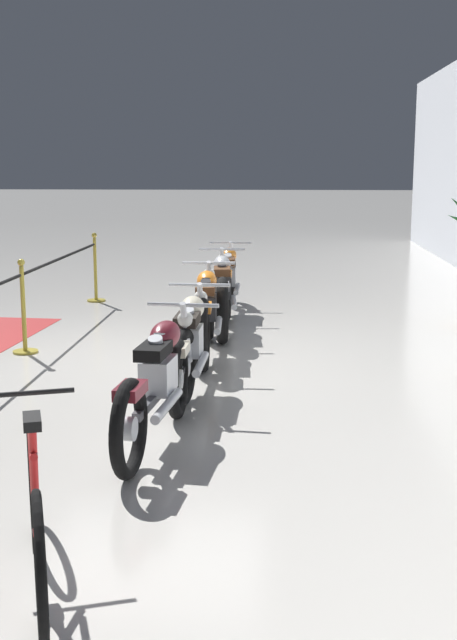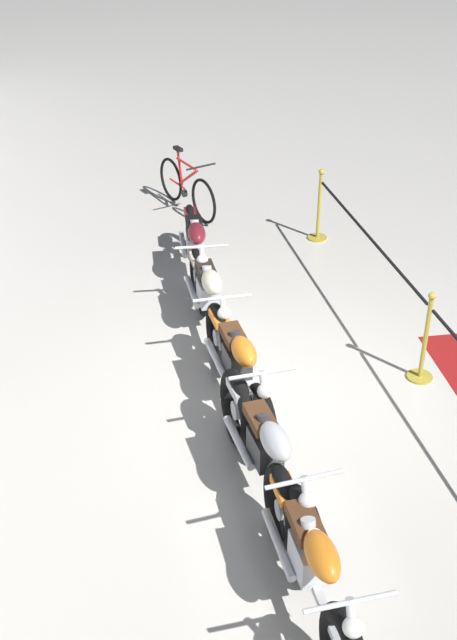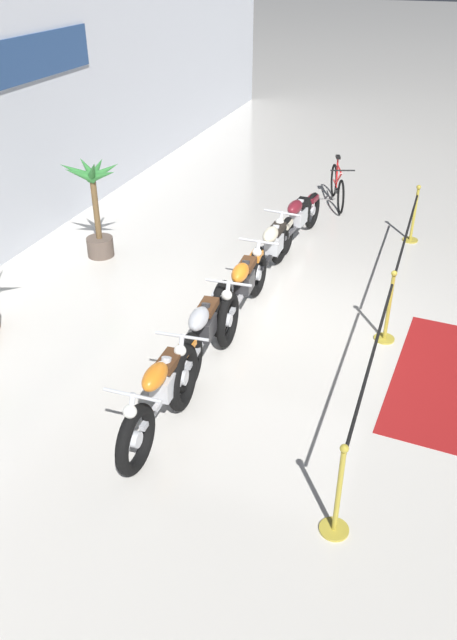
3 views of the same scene
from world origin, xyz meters
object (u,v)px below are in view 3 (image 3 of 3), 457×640
(motorcycle_cream_3, at_px, (273,248))
(stanchion_mid_right, at_px, (413,222))
(motorcycle_maroon_4, at_px, (297,220))
(potted_palm_right_of_row, at_px, (95,204))
(floor_banner, at_px, (453,380))
(motorcycle_orange_0, at_px, (163,392))
(stanchion_mid_left, at_px, (387,317))
(bicycle, at_px, (337,187))
(stanchion_far_left, at_px, (378,343))
(motorcycle_silver_1, at_px, (203,335))
(motorcycle_orange_2, at_px, (243,288))

(motorcycle_cream_3, xyz_separation_m, stanchion_mid_right, (2.11, -2.02, -0.10))
(motorcycle_maroon_4, height_order, potted_palm_right_of_row, potted_palm_right_of_row)
(stanchion_mid_right, bearing_deg, floor_banner, -167.37)
(motorcycle_orange_0, relative_size, stanchion_mid_left, 2.05)
(bicycle, distance_m, stanchion_far_left, 6.36)
(potted_palm_right_of_row, bearing_deg, bicycle, -41.11)
(motorcycle_silver_1, xyz_separation_m, stanchion_far_left, (0.21, -2.10, 0.21))
(motorcycle_orange_2, distance_m, bicycle, 5.01)
(stanchion_mid_left, relative_size, floor_banner, 0.38)
(motorcycle_cream_3, xyz_separation_m, potted_palm_right_of_row, (-0.35, 3.00, 0.48))
(motorcycle_orange_0, height_order, potted_palm_right_of_row, potted_palm_right_of_row)
(stanchion_mid_left, bearing_deg, bicycle, 18.57)
(motorcycle_orange_0, relative_size, motorcycle_maroon_4, 0.92)
(motorcycle_silver_1, xyz_separation_m, stanchion_mid_right, (4.95, -2.10, -0.12))
(motorcycle_silver_1, height_order, floor_banner, motorcycle_silver_1)
(motorcycle_maroon_4, distance_m, potted_palm_right_of_row, 3.51)
(motorcycle_orange_0, distance_m, motorcycle_silver_1, 1.21)
(stanchion_far_left, bearing_deg, motorcycle_silver_1, 95.64)
(motorcycle_maroon_4, relative_size, stanchion_far_left, 0.33)
(motorcycle_silver_1, distance_m, stanchion_mid_left, 2.54)
(motorcycle_orange_0, bearing_deg, bicycle, -3.35)
(motorcycle_maroon_4, bearing_deg, motorcycle_silver_1, 177.72)
(motorcycle_orange_0, xyz_separation_m, stanchion_far_left, (1.42, -2.10, 0.23))
(stanchion_mid_left, bearing_deg, floor_banner, -125.31)
(potted_palm_right_of_row, bearing_deg, motorcycle_silver_1, -130.45)
(motorcycle_maroon_4, xyz_separation_m, bicycle, (2.25, -0.28, -0.10))
(motorcycle_silver_1, distance_m, motorcycle_maroon_4, 4.10)
(motorcycle_cream_3, bearing_deg, stanchion_mid_right, -43.78)
(motorcycle_orange_0, xyz_separation_m, motorcycle_cream_3, (4.05, -0.07, -0.01))
(motorcycle_cream_3, relative_size, motorcycle_maroon_4, 0.95)
(motorcycle_silver_1, height_order, motorcycle_maroon_4, motorcycle_silver_1)
(stanchion_mid_left, bearing_deg, motorcycle_orange_0, 141.47)
(potted_palm_right_of_row, height_order, stanchion_mid_left, potted_palm_right_of_row)
(motorcycle_orange_2, relative_size, stanchion_far_left, 0.32)
(motorcycle_silver_1, height_order, stanchion_mid_left, stanchion_mid_left)
(motorcycle_cream_3, distance_m, stanchion_far_left, 3.33)
(motorcycle_cream_3, bearing_deg, stanchion_far_left, -142.47)
(stanchion_mid_left, height_order, floor_banner, stanchion_mid_left)
(motorcycle_cream_3, bearing_deg, bicycle, -6.00)
(motorcycle_orange_0, xyz_separation_m, bicycle, (7.55, -0.44, -0.10))
(motorcycle_orange_0, distance_m, stanchion_far_left, 2.54)
(motorcycle_cream_3, relative_size, stanchion_mid_left, 2.13)
(motorcycle_orange_0, distance_m, stanchion_mid_right, 6.50)
(bicycle, bearing_deg, potted_palm_right_of_row, 138.89)
(motorcycle_maroon_4, relative_size, bicycle, 1.46)
(bicycle, height_order, potted_palm_right_of_row, potted_palm_right_of_row)
(motorcycle_cream_3, relative_size, stanchion_mid_right, 2.13)
(bicycle, height_order, stanchion_mid_left, stanchion_mid_left)
(stanchion_mid_right, bearing_deg, motorcycle_silver_1, 157.00)
(motorcycle_silver_1, distance_m, stanchion_far_left, 2.12)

